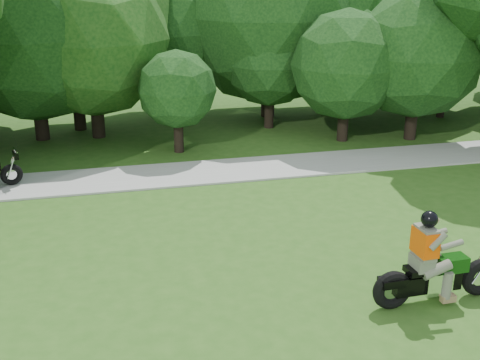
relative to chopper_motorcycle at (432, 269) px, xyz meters
name	(u,v)px	position (x,y,z in m)	size (l,w,h in m)	color
ground	(343,300)	(-1.57, 0.47, -0.71)	(100.00, 100.00, 0.00)	#2B5618
walkway	(245,169)	(-1.57, 8.47, -0.68)	(60.00, 2.20, 0.06)	#979792
tree_line	(226,33)	(-0.83, 14.59, 2.89)	(40.52, 12.03, 7.88)	black
chopper_motorcycle	(432,269)	(0.00, 0.00, 0.00)	(2.69, 0.72, 1.92)	black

